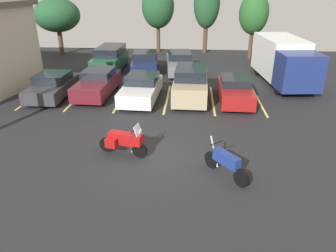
# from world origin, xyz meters

# --- Properties ---
(ground) EXTENTS (44.00, 44.00, 0.10)m
(ground) POSITION_xyz_m (0.00, 0.00, -0.05)
(ground) COLOR #262628
(motorcycle_touring) EXTENTS (2.03, 1.01, 1.37)m
(motorcycle_touring) POSITION_xyz_m (-1.19, 0.01, 0.64)
(motorcycle_touring) COLOR black
(motorcycle_touring) RESTS_ON ground
(motorcycle_second) EXTENTS (1.44, 1.71, 1.28)m
(motorcycle_second) POSITION_xyz_m (2.67, -1.26, 0.56)
(motorcycle_second) COLOR black
(motorcycle_second) RESTS_ON ground
(parking_stripes) EXTENTS (13.54, 5.04, 0.01)m
(parking_stripes) POSITION_xyz_m (-1.36, 6.79, 0.00)
(parking_stripes) COLOR #EAE066
(parking_stripes) RESTS_ON ground
(car_charcoal) EXTENTS (1.93, 4.37, 1.40)m
(car_charcoal) POSITION_xyz_m (-6.84, 6.66, 0.67)
(car_charcoal) COLOR #38383D
(car_charcoal) RESTS_ON ground
(car_maroon) EXTENTS (1.96, 4.56, 1.51)m
(car_maroon) POSITION_xyz_m (-4.27, 7.14, 0.74)
(car_maroon) COLOR maroon
(car_maroon) RESTS_ON ground
(car_white) EXTENTS (2.09, 4.51, 1.42)m
(car_white) POSITION_xyz_m (-1.50, 6.52, 0.70)
(car_white) COLOR white
(car_white) RESTS_ON ground
(car_tan) EXTENTS (1.99, 4.55, 1.89)m
(car_tan) POSITION_xyz_m (1.35, 6.79, 0.93)
(car_tan) COLOR tan
(car_tan) RESTS_ON ground
(car_red) EXTENTS (1.84, 4.23, 1.38)m
(car_red) POSITION_xyz_m (3.90, 6.63, 0.68)
(car_red) COLOR maroon
(car_red) RESTS_ON ground
(car_far_green) EXTENTS (1.97, 4.85, 1.83)m
(car_far_green) POSITION_xyz_m (-4.91, 13.06, 0.92)
(car_far_green) COLOR #235638
(car_far_green) RESTS_ON ground
(car_far_navy) EXTENTS (2.31, 4.63, 1.43)m
(car_far_navy) POSITION_xyz_m (-2.24, 13.06, 0.70)
(car_far_navy) COLOR navy
(car_far_navy) RESTS_ON ground
(car_far_grey) EXTENTS (2.32, 4.94, 1.48)m
(car_far_grey) POSITION_xyz_m (0.45, 12.95, 0.73)
(car_far_grey) COLOR slate
(car_far_grey) RESTS_ON ground
(box_truck) EXTENTS (3.06, 7.12, 2.91)m
(box_truck) POSITION_xyz_m (7.49, 10.68, 1.56)
(box_truck) COLOR navy
(box_truck) RESTS_ON ground
(tree_center_right) EXTENTS (3.05, 3.05, 6.19)m
(tree_center_right) POSITION_xyz_m (-1.97, 20.71, 4.18)
(tree_center_right) COLOR #4C3823
(tree_center_right) RESTS_ON ground
(tree_left) EXTENTS (4.15, 4.15, 5.06)m
(tree_left) POSITION_xyz_m (-11.05, 18.71, 3.55)
(tree_left) COLOR #4C3823
(tree_left) RESTS_ON ground
(tree_center_left) EXTENTS (2.49, 2.49, 5.64)m
(tree_center_left) POSITION_xyz_m (6.53, 18.00, 3.86)
(tree_center_left) COLOR #4C3823
(tree_center_left) RESTS_ON ground
(tree_right) EXTENTS (2.41, 2.41, 6.75)m
(tree_right) POSITION_xyz_m (2.60, 20.40, 4.47)
(tree_right) COLOR #4C3823
(tree_right) RESTS_ON ground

